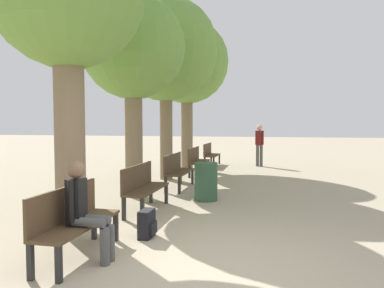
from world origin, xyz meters
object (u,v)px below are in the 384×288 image
at_px(backpack, 147,224).
at_px(trash_bin, 206,181).
at_px(bench_row_0, 72,217).
at_px(tree_row_3, 187,63).
at_px(tree_row_1, 133,50).
at_px(person_seated, 85,208).
at_px(bench_row_4, 210,153).
at_px(bench_row_1, 143,184).
at_px(bench_row_3, 197,159).
at_px(tree_row_2, 166,50).
at_px(bench_row_2, 177,169).
at_px(pedestrian_near, 259,143).

xyz_separation_m(backpack, trash_bin, (0.36, 2.75, 0.21)).
height_order(bench_row_0, tree_row_3, tree_row_3).
height_order(tree_row_1, person_seated, tree_row_1).
bearing_deg(backpack, bench_row_4, 93.99).
height_order(bench_row_1, tree_row_3, tree_row_3).
bearing_deg(bench_row_1, tree_row_3, 96.08).
bearing_deg(bench_row_3, bench_row_4, 90.00).
bearing_deg(person_seated, tree_row_2, 98.02).
bearing_deg(bench_row_1, bench_row_0, -90.00).
bearing_deg(tree_row_1, bench_row_2, 58.27).
height_order(bench_row_0, bench_row_4, same).
relative_size(tree_row_3, person_seated, 4.40).
bearing_deg(tree_row_2, trash_bin, -58.23).
relative_size(person_seated, backpack, 3.02).
xyz_separation_m(bench_row_0, person_seated, (0.22, -0.08, 0.15)).
relative_size(tree_row_1, person_seated, 3.73).
xyz_separation_m(bench_row_0, tree_row_2, (-0.70, 6.44, 3.26)).
xyz_separation_m(bench_row_1, bench_row_2, (0.00, 2.50, 0.00)).
bearing_deg(trash_bin, backpack, -97.48).
xyz_separation_m(bench_row_1, bench_row_3, (0.00, 4.99, 0.00)).
bearing_deg(bench_row_2, tree_row_3, 99.73).
height_order(bench_row_2, tree_row_1, tree_row_1).
bearing_deg(bench_row_2, bench_row_1, -90.00).
bearing_deg(person_seated, bench_row_3, 91.65).
xyz_separation_m(bench_row_0, tree_row_3, (-0.70, 9.08, 3.30)).
height_order(person_seated, trash_bin, person_seated).
bearing_deg(bench_row_4, bench_row_2, -90.00).
relative_size(backpack, trash_bin, 0.50).
height_order(bench_row_1, tree_row_1, tree_row_1).
bearing_deg(bench_row_3, bench_row_1, -90.00).
xyz_separation_m(bench_row_4, tree_row_3, (-0.70, -0.90, 3.30)).
bearing_deg(backpack, pedestrian_near, 82.60).
distance_m(bench_row_1, bench_row_4, 7.49).
bearing_deg(tree_row_1, bench_row_4, 83.47).
relative_size(bench_row_1, pedestrian_near, 0.95).
distance_m(bench_row_0, bench_row_2, 4.99).
height_order(bench_row_2, trash_bin, bench_row_2).
bearing_deg(bench_row_0, backpack, 56.64).
distance_m(person_seated, pedestrian_near, 10.53).
relative_size(bench_row_0, pedestrian_near, 0.95).
height_order(tree_row_2, tree_row_3, tree_row_3).
height_order(bench_row_1, tree_row_2, tree_row_2).
bearing_deg(tree_row_3, tree_row_1, -90.00).
distance_m(bench_row_3, pedestrian_near, 3.40).
xyz_separation_m(bench_row_3, bench_row_4, (0.00, 2.50, 0.00)).
distance_m(pedestrian_near, trash_bin, 6.69).
bearing_deg(tree_row_2, bench_row_3, 56.29).
distance_m(backpack, trash_bin, 2.78).
bearing_deg(trash_bin, bench_row_4, 98.97).
distance_m(bench_row_1, tree_row_3, 7.40).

